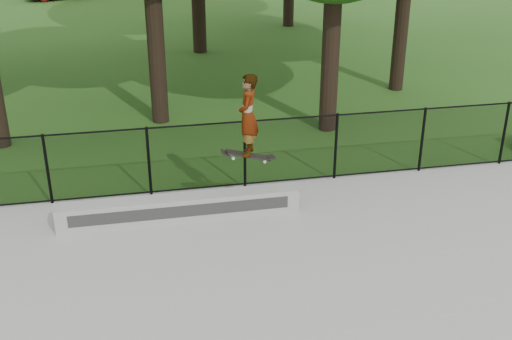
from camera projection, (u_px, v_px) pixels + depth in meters
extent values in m
cube|color=#B0B1AC|center=(180.00, 208.00, 12.34)|extent=(4.64, 0.40, 0.48)
cube|color=black|center=(248.00, 155.00, 12.07)|extent=(0.82, 0.23, 0.24)
imported|color=#AAC3DF|center=(248.00, 115.00, 11.74)|extent=(0.53, 0.65, 1.55)
cylinder|color=black|center=(47.00, 169.00, 12.75)|extent=(0.06, 0.06, 1.50)
cylinder|color=black|center=(149.00, 161.00, 13.11)|extent=(0.06, 0.06, 1.50)
cylinder|color=black|center=(245.00, 154.00, 13.47)|extent=(0.06, 0.06, 1.50)
cylinder|color=black|center=(336.00, 146.00, 13.83)|extent=(0.06, 0.06, 1.50)
cylinder|color=black|center=(422.00, 140.00, 14.20)|extent=(0.06, 0.06, 1.50)
cylinder|color=black|center=(504.00, 133.00, 14.56)|extent=(0.06, 0.06, 1.50)
cylinder|color=black|center=(245.00, 121.00, 13.17)|extent=(16.00, 0.04, 0.04)
cylinder|color=black|center=(245.00, 184.00, 13.76)|extent=(16.00, 0.04, 0.04)
cube|color=black|center=(245.00, 154.00, 13.47)|extent=(16.00, 0.01, 1.50)
cylinder|color=black|center=(155.00, 24.00, 16.54)|extent=(0.44, 0.44, 5.31)
cylinder|color=black|center=(331.00, 45.00, 16.14)|extent=(0.44, 0.44, 4.54)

